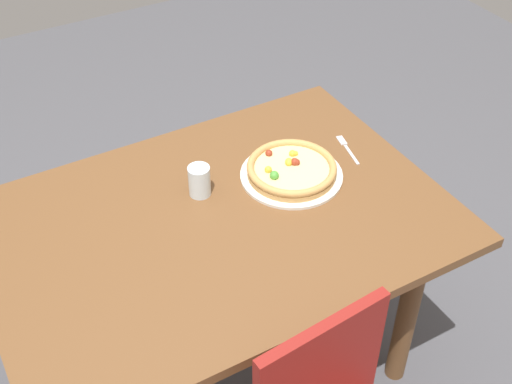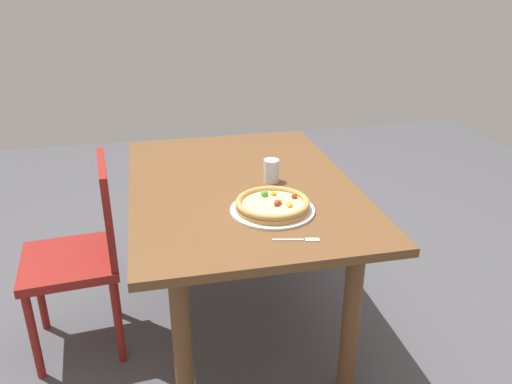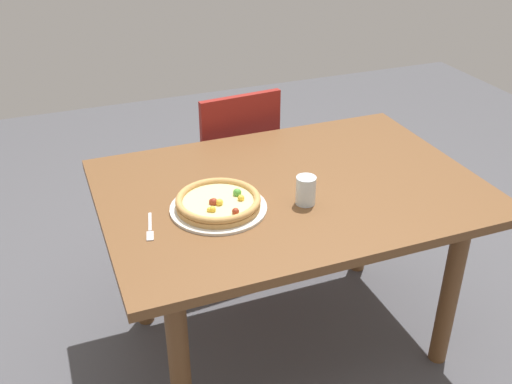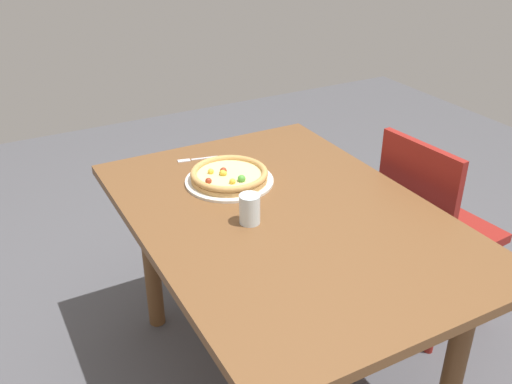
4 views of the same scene
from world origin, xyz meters
TOP-DOWN VIEW (x-y plane):
  - ground_plane at (0.00, 0.00)m, footprint 6.00×6.00m
  - dining_table at (0.00, 0.00)m, footprint 1.37×0.97m
  - chair_near at (-0.01, -0.70)m, footprint 0.43×0.43m
  - plate at (0.30, 0.06)m, footprint 0.33×0.33m
  - pizza at (0.30, 0.07)m, footprint 0.29×0.29m
  - fork at (0.54, 0.10)m, footprint 0.05×0.16m
  - drinking_glass at (0.01, 0.13)m, footprint 0.07×0.07m

SIDE VIEW (x-z plane):
  - ground_plane at x=0.00m, z-range 0.00..0.00m
  - chair_near at x=-0.01m, z-range 0.05..0.93m
  - dining_table at x=0.00m, z-range 0.27..1.01m
  - fork at x=0.54m, z-range 0.74..0.75m
  - plate at x=0.30m, z-range 0.74..0.75m
  - pizza at x=0.30m, z-range 0.75..0.80m
  - drinking_glass at x=0.01m, z-range 0.74..0.84m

